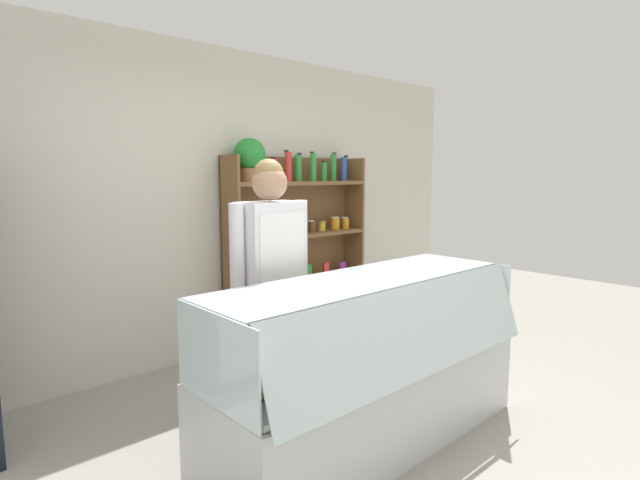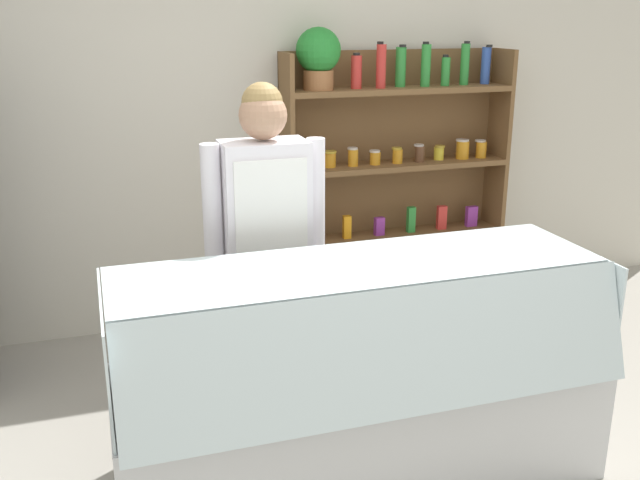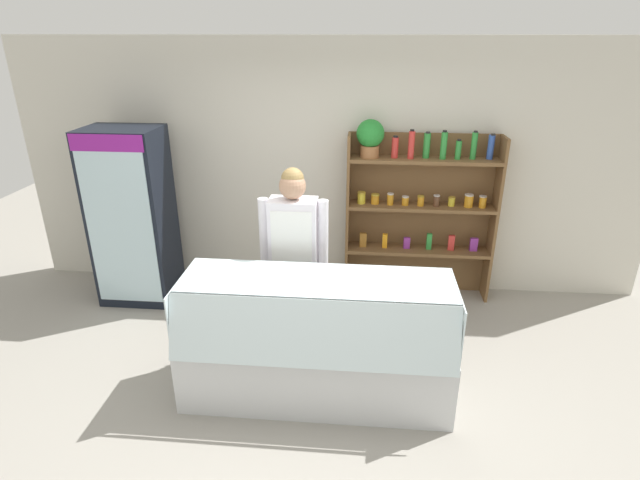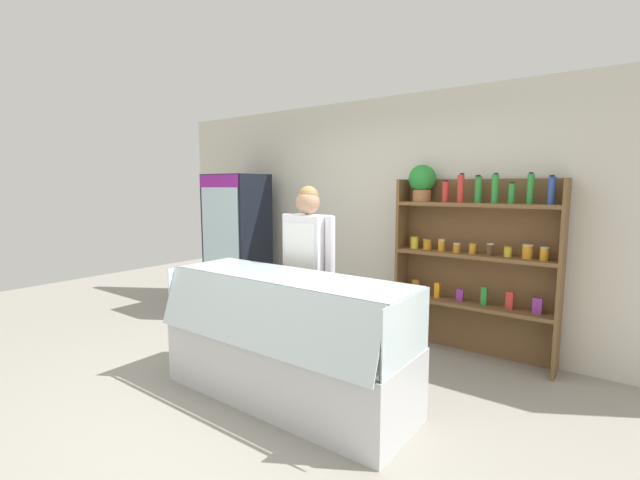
{
  "view_description": "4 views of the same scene",
  "coord_description": "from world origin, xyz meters",
  "views": [
    {
      "loc": [
        -2.1,
        -1.82,
        1.61
      ],
      "look_at": [
        0.19,
        0.67,
        1.17
      ],
      "focal_mm": 28.0,
      "sensor_mm": 36.0,
      "label": 1
    },
    {
      "loc": [
        -0.97,
        -2.49,
        2.01
      ],
      "look_at": [
        0.0,
        0.52,
        1.0
      ],
      "focal_mm": 40.0,
      "sensor_mm": 36.0,
      "label": 2
    },
    {
      "loc": [
        0.38,
        -3.2,
        2.74
      ],
      "look_at": [
        0.03,
        0.59,
        1.14
      ],
      "focal_mm": 28.0,
      "sensor_mm": 36.0,
      "label": 3
    },
    {
      "loc": [
        2.21,
        -2.4,
        1.71
      ],
      "look_at": [
        -0.1,
        0.75,
        1.21
      ],
      "focal_mm": 24.0,
      "sensor_mm": 36.0,
      "label": 4
    }
  ],
  "objects": [
    {
      "name": "back_wall",
      "position": [
        0.0,
        2.06,
        1.35
      ],
      "size": [
        6.8,
        0.1,
        2.7
      ],
      "primitive_type": "cube",
      "color": "beige",
      "rests_on": "ground"
    },
    {
      "name": "deli_display_case",
      "position": [
        0.04,
        0.08,
        0.31
      ],
      "size": [
        2.1,
        0.79,
        1.01
      ],
      "color": "silver",
      "rests_on": "ground"
    },
    {
      "name": "shop_clerk",
      "position": [
        -0.21,
        0.7,
        1.02
      ],
      "size": [
        0.6,
        0.25,
        1.71
      ],
      "color": "#4C4233",
      "rests_on": "ground"
    },
    {
      "name": "shelving_unit",
      "position": [
        0.9,
        1.87,
        1.09
      ],
      "size": [
        1.56,
        0.29,
        1.93
      ],
      "color": "brown",
      "rests_on": "ground"
    },
    {
      "name": "ground_plane",
      "position": [
        0.0,
        0.0,
        0.0
      ],
      "size": [
        12.0,
        12.0,
        0.0
      ],
      "primitive_type": "plane",
      "color": "gray"
    }
  ]
}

